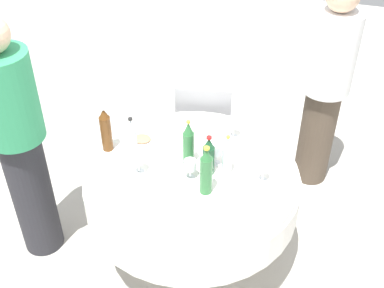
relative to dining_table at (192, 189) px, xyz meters
name	(u,v)px	position (x,y,z in m)	size (l,w,h in m)	color
ground_plane	(192,252)	(0.00, 0.00, -0.59)	(10.00, 10.00, 0.00)	#B7B2A8
dining_table	(192,189)	(0.00, 0.00, 0.00)	(1.30, 1.30, 0.74)	white
bottle_clear_north	(132,142)	(0.36, 0.03, 0.30)	(0.06, 0.06, 0.32)	silver
bottle_dark_green_far	(209,156)	(-0.10, -0.01, 0.27)	(0.07, 0.07, 0.26)	#194728
bottle_clear_right	(227,156)	(-0.20, -0.04, 0.27)	(0.06, 0.06, 0.26)	silver
bottle_green_south	(188,144)	(0.04, -0.06, 0.29)	(0.07, 0.07, 0.31)	#2D6B38
bottle_brown_inner	(106,130)	(0.56, -0.04, 0.30)	(0.07, 0.07, 0.31)	#593314
bottle_green_left	(206,171)	(-0.13, 0.15, 0.30)	(0.07, 0.07, 0.31)	#2D6B38
wine_glass_south	(216,150)	(-0.12, -0.10, 0.26)	(0.07, 0.07, 0.14)	white
wine_glass_inner	(138,158)	(0.29, 0.11, 0.26)	(0.07, 0.07, 0.14)	white
wine_glass_left	(263,167)	(-0.41, -0.03, 0.25)	(0.06, 0.06, 0.14)	white
wine_glass_outer	(234,123)	(-0.15, -0.40, 0.26)	(0.06, 0.06, 0.15)	white
wine_glass_mid	(190,166)	(-0.01, 0.07, 0.24)	(0.07, 0.07, 0.13)	white
plate_mid	(142,141)	(0.39, -0.17, 0.16)	(0.25, 0.25, 0.04)	white
plate_west	(153,197)	(0.14, 0.29, 0.16)	(0.20, 0.20, 0.02)	white
spoon_far	(188,233)	(-0.13, 0.48, 0.15)	(0.18, 0.02, 0.01)	silver
knife_right	(247,159)	(-0.29, -0.20, 0.15)	(0.18, 0.02, 0.01)	silver
folded_napkin	(235,209)	(-0.32, 0.25, 0.16)	(0.15, 0.15, 0.02)	white
person_north	(326,85)	(-0.67, -1.06, 0.26)	(0.34, 0.34, 1.62)	#4C3F33
person_far	(19,142)	(1.01, 0.22, 0.29)	(0.34, 0.34, 1.67)	#26262B
chair_left	(204,122)	(0.16, -0.81, -0.07)	(0.47, 0.47, 0.87)	#99999E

